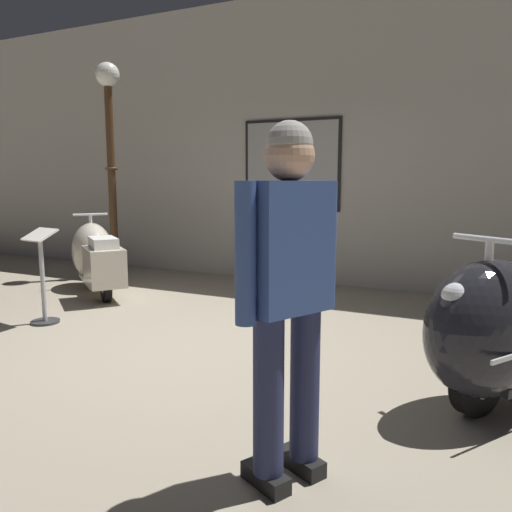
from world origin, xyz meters
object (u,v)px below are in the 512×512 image
object	(u,v)px
lamppost	(110,148)
visitor_0	(288,281)
info_stanchion	(43,285)
scooter_0	(96,257)

from	to	relation	value
lamppost	visitor_0	world-z (taller)	lamppost
lamppost	info_stanchion	size ratio (longest dim) A/B	3.20
scooter_0	info_stanchion	size ratio (longest dim) A/B	1.64
info_stanchion	scooter_0	bearing A→B (deg)	112.99
scooter_0	visitor_0	distance (m)	4.76
visitor_0	scooter_0	bearing A→B (deg)	-9.44
info_stanchion	visitor_0	bearing A→B (deg)	-24.16
lamppost	info_stanchion	world-z (taller)	lamppost
lamppost	info_stanchion	bearing A→B (deg)	-65.23
visitor_0	info_stanchion	size ratio (longest dim) A/B	1.78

